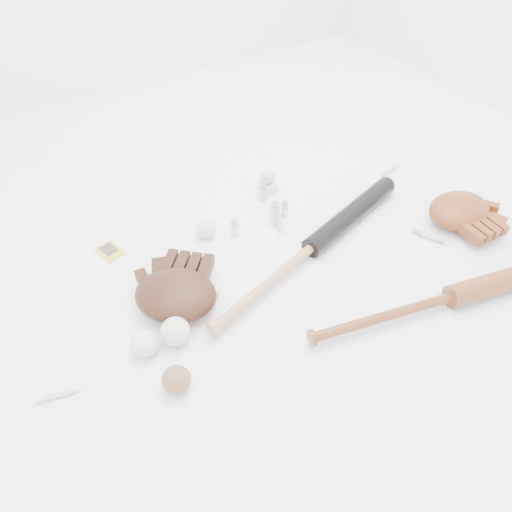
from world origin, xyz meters
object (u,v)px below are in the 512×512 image
bat_wood (453,297)px  pedestal (268,186)px  bat_dark (312,247)px  glove_dark (176,294)px

bat_wood → pedestal: bearing=113.4°
bat_dark → glove_dark: bearing=160.1°
bat_wood → pedestal: size_ratio=15.14×
bat_wood → glove_dark: 0.82m
bat_wood → glove_dark: glove_dark is taller
bat_dark → glove_dark: size_ratio=3.34×
bat_wood → glove_dark: size_ratio=3.37×
pedestal → bat_dark: bearing=-101.4°
bat_dark → bat_wood: same height
glove_dark → pedestal: glove_dark is taller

